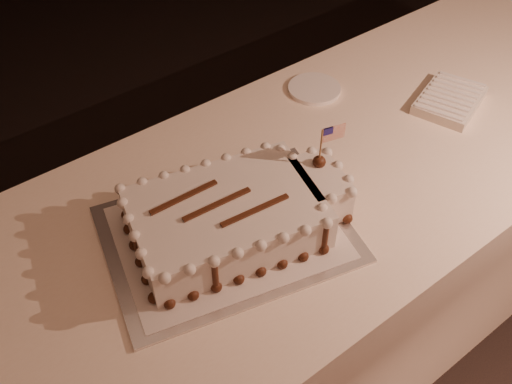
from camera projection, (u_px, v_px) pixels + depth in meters
banquet_table at (309, 263)px, 1.68m from camera, size 2.40×0.80×0.75m
cake_board at (227, 234)px, 1.26m from camera, size 0.61×0.51×0.01m
doily at (227, 232)px, 1.26m from camera, size 0.54×0.46×0.00m
sheet_cake at (238, 214)px, 1.23m from camera, size 0.52×0.37×0.20m
napkin_stack at (450, 100)px, 1.59m from camera, size 0.24×0.21×0.03m
side_plate at (314, 89)px, 1.64m from camera, size 0.15×0.15×0.01m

